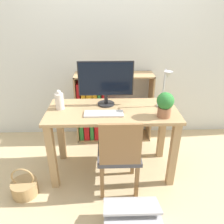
# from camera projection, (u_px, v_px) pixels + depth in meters

# --- Properties ---
(ground_plane) EXTENTS (10.00, 10.00, 0.00)m
(ground_plane) POSITION_uv_depth(u_px,v_px,m) (112.00, 169.00, 2.47)
(ground_plane) COLOR #CCB284
(wall_back) EXTENTS (8.00, 0.05, 2.60)m
(wall_back) POSITION_uv_depth(u_px,v_px,m) (110.00, 39.00, 2.66)
(wall_back) COLOR silver
(wall_back) RESTS_ON ground_plane
(desk) EXTENTS (1.28, 0.57, 0.75)m
(desk) POSITION_uv_depth(u_px,v_px,m) (112.00, 124.00, 2.21)
(desk) COLOR tan
(desk) RESTS_ON ground_plane
(monitor) EXTENTS (0.54, 0.17, 0.45)m
(monitor) POSITION_uv_depth(u_px,v_px,m) (106.00, 80.00, 2.14)
(monitor) COLOR #232326
(monitor) RESTS_ON desk
(keyboard) EXTENTS (0.37, 0.13, 0.02)m
(keyboard) POSITION_uv_depth(u_px,v_px,m) (104.00, 114.00, 2.05)
(keyboard) COLOR silver
(keyboard) RESTS_ON desk
(vase) EXTENTS (0.08, 0.08, 0.20)m
(vase) POSITION_uv_depth(u_px,v_px,m) (59.00, 101.00, 2.12)
(vase) COLOR silver
(vase) RESTS_ON desk
(desk_lamp) EXTENTS (0.10, 0.19, 0.39)m
(desk_lamp) POSITION_uv_depth(u_px,v_px,m) (165.00, 86.00, 2.06)
(desk_lamp) COLOR #B7B7BC
(desk_lamp) RESTS_ON desk
(potted_plant) EXTENTS (0.16, 0.16, 0.23)m
(potted_plant) POSITION_uv_depth(u_px,v_px,m) (165.00, 104.00, 1.96)
(potted_plant) COLOR #9E6647
(potted_plant) RESTS_ON desk
(chair) EXTENTS (0.40, 0.40, 0.82)m
(chair) POSITION_uv_depth(u_px,v_px,m) (119.00, 153.00, 2.01)
(chair) COLOR #4C4C51
(chair) RESTS_ON ground_plane
(bookshelf) EXTENTS (0.98, 0.28, 0.90)m
(bookshelf) POSITION_uv_depth(u_px,v_px,m) (100.00, 111.00, 2.90)
(bookshelf) COLOR tan
(bookshelf) RESTS_ON ground_plane
(basket) EXTENTS (0.25, 0.25, 0.31)m
(basket) POSITION_uv_depth(u_px,v_px,m) (25.00, 187.00, 2.12)
(basket) COLOR tan
(basket) RESTS_ON ground_plane
(storage_box) EXTENTS (0.45, 0.30, 0.28)m
(storage_box) POSITION_uv_depth(u_px,v_px,m) (132.00, 220.00, 1.76)
(storage_box) COLOR #B2B2B7
(storage_box) RESTS_ON ground_plane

